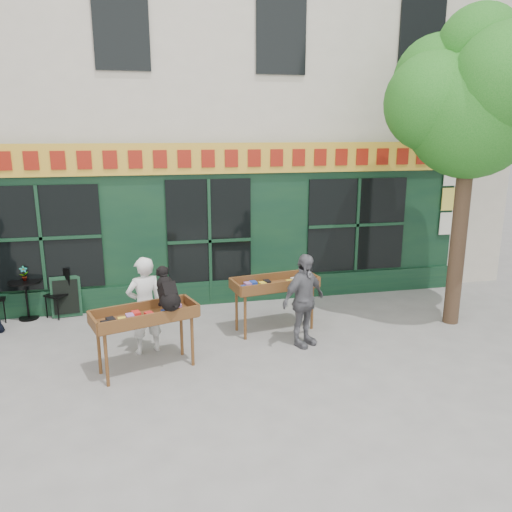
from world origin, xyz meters
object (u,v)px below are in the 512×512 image
(woman, at_px, (145,305))
(man_right, at_px, (304,300))
(dog, at_px, (168,288))
(bistro_table, at_px, (26,292))
(book_cart_right, at_px, (275,286))
(book_cart_center, at_px, (145,318))

(woman, height_order, man_right, woman)
(dog, height_order, woman, woman)
(dog, height_order, bistro_table, dog)
(book_cart_right, xyz_separation_m, man_right, (0.30, -0.75, -0.03))
(man_right, relative_size, bistro_table, 2.08)
(book_cart_center, distance_m, bistro_table, 3.46)
(book_cart_right, relative_size, man_right, 1.00)
(book_cart_right, height_order, bistro_table, book_cart_right)
(book_cart_center, bearing_deg, dog, -25.84)
(dog, distance_m, man_right, 2.31)
(dog, bearing_deg, man_right, -7.40)
(book_cart_center, bearing_deg, bistro_table, 112.29)
(book_cart_right, bearing_deg, dog, -158.47)
(man_right, bearing_deg, book_cart_right, 82.35)
(dog, bearing_deg, woman, 98.85)
(woman, bearing_deg, dog, 98.85)
(book_cart_right, height_order, man_right, man_right)
(woman, relative_size, book_cart_right, 1.01)
(dog, relative_size, man_right, 0.38)
(dog, bearing_deg, book_cart_right, 13.26)
(book_cart_center, bearing_deg, man_right, -9.87)
(man_right, xyz_separation_m, bistro_table, (-4.79, 2.29, -0.25))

